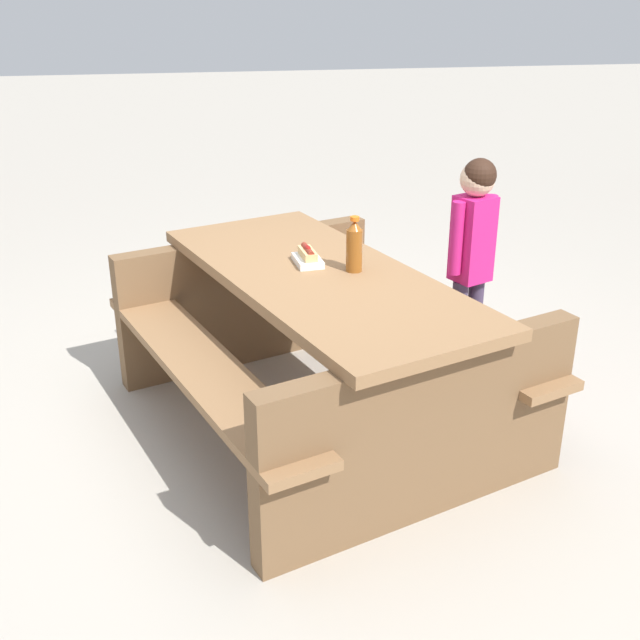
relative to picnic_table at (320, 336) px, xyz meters
name	(u,v)px	position (x,y,z in m)	size (l,w,h in m)	color
ground_plane	(320,422)	(0.00, 0.00, -0.44)	(30.00, 30.00, 0.00)	#ADA599
picnic_table	(320,336)	(0.00, 0.00, 0.00)	(2.16, 1.92, 0.75)	olive
soda_bottle	(354,246)	(-0.01, -0.15, 0.42)	(0.07, 0.07, 0.24)	brown
hotdog_tray	(308,257)	(0.12, 0.03, 0.34)	(0.19, 0.12, 0.08)	white
child_in_coat	(473,240)	(0.40, -0.85, 0.28)	(0.21, 0.26, 1.13)	#3F334C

